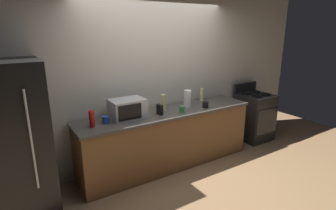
{
  "coord_description": "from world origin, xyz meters",
  "views": [
    {
      "loc": [
        -2.08,
        -2.87,
        2.12
      ],
      "look_at": [
        0.0,
        0.4,
        1.0
      ],
      "focal_mm": 28.5,
      "sensor_mm": 36.0,
      "label": 1
    }
  ],
  "objects_px": {
    "bottle_vinegar": "(164,102)",
    "microwave": "(128,109)",
    "bottle_hot_sauce": "(92,119)",
    "mug_black": "(205,105)",
    "stove_range": "(254,116)",
    "bottle_hand_soap": "(202,94)",
    "mug_green": "(182,109)",
    "refrigerator": "(15,141)",
    "cordless_phone": "(160,110)",
    "paper_towel_roll": "(187,98)",
    "mug_blue": "(106,120)"
  },
  "relations": [
    {
      "from": "microwave",
      "to": "mug_blue",
      "type": "bearing_deg",
      "value": -172.91
    },
    {
      "from": "bottle_hot_sauce",
      "to": "mug_green",
      "type": "bearing_deg",
      "value": -4.94
    },
    {
      "from": "refrigerator",
      "to": "mug_black",
      "type": "bearing_deg",
      "value": -3.28
    },
    {
      "from": "stove_range",
      "to": "bottle_hand_soap",
      "type": "height_order",
      "value": "bottle_hand_soap"
    },
    {
      "from": "refrigerator",
      "to": "paper_towel_roll",
      "type": "bearing_deg",
      "value": 1.17
    },
    {
      "from": "paper_towel_roll",
      "to": "bottle_hand_soap",
      "type": "distance_m",
      "value": 0.46
    },
    {
      "from": "cordless_phone",
      "to": "bottle_hot_sauce",
      "type": "relative_size",
      "value": 0.69
    },
    {
      "from": "refrigerator",
      "to": "microwave",
      "type": "distance_m",
      "value": 1.41
    },
    {
      "from": "refrigerator",
      "to": "bottle_hot_sauce",
      "type": "bearing_deg",
      "value": -2.49
    },
    {
      "from": "mug_black",
      "to": "paper_towel_roll",
      "type": "bearing_deg",
      "value": 135.69
    },
    {
      "from": "refrigerator",
      "to": "bottle_hand_soap",
      "type": "distance_m",
      "value": 2.9
    },
    {
      "from": "stove_range",
      "to": "paper_towel_roll",
      "type": "bearing_deg",
      "value": 178.2
    },
    {
      "from": "bottle_vinegar",
      "to": "mug_black",
      "type": "distance_m",
      "value": 0.68
    },
    {
      "from": "mug_green",
      "to": "bottle_hand_soap",
      "type": "bearing_deg",
      "value": 28.22
    },
    {
      "from": "bottle_vinegar",
      "to": "cordless_phone",
      "type": "bearing_deg",
      "value": -134.18
    },
    {
      "from": "bottle_hand_soap",
      "to": "bottle_vinegar",
      "type": "relative_size",
      "value": 0.92
    },
    {
      "from": "microwave",
      "to": "mug_black",
      "type": "distance_m",
      "value": 1.27
    },
    {
      "from": "paper_towel_roll",
      "to": "mug_blue",
      "type": "height_order",
      "value": "paper_towel_roll"
    },
    {
      "from": "bottle_hot_sauce",
      "to": "mug_green",
      "type": "height_order",
      "value": "bottle_hot_sauce"
    },
    {
      "from": "refrigerator",
      "to": "mug_green",
      "type": "xyz_separation_m",
      "value": [
        2.2,
        -0.15,
        0.05
      ]
    },
    {
      "from": "stove_range",
      "to": "bottle_vinegar",
      "type": "distance_m",
      "value": 2.09
    },
    {
      "from": "refrigerator",
      "to": "bottle_hot_sauce",
      "type": "xyz_separation_m",
      "value": [
        0.87,
        -0.04,
        0.11
      ]
    },
    {
      "from": "microwave",
      "to": "paper_towel_roll",
      "type": "height_order",
      "value": "same"
    },
    {
      "from": "microwave",
      "to": "bottle_hand_soap",
      "type": "distance_m",
      "value": 1.49
    },
    {
      "from": "bottle_hand_soap",
      "to": "mug_blue",
      "type": "bearing_deg",
      "value": -173.46
    },
    {
      "from": "stove_range",
      "to": "refrigerator",
      "type": "bearing_deg",
      "value": -180.0
    },
    {
      "from": "bottle_hot_sauce",
      "to": "mug_black",
      "type": "xyz_separation_m",
      "value": [
        1.79,
        -0.11,
        -0.06
      ]
    },
    {
      "from": "microwave",
      "to": "bottle_hand_soap",
      "type": "relative_size",
      "value": 2.19
    },
    {
      "from": "cordless_phone",
      "to": "mug_black",
      "type": "xyz_separation_m",
      "value": [
        0.79,
        -0.09,
        -0.03
      ]
    },
    {
      "from": "stove_range",
      "to": "microwave",
      "type": "distance_m",
      "value": 2.7
    },
    {
      "from": "cordless_phone",
      "to": "mug_blue",
      "type": "height_order",
      "value": "cordless_phone"
    },
    {
      "from": "stove_range",
      "to": "mug_green",
      "type": "height_order",
      "value": "stove_range"
    },
    {
      "from": "refrigerator",
      "to": "mug_blue",
      "type": "height_order",
      "value": "refrigerator"
    },
    {
      "from": "bottle_hot_sauce",
      "to": "mug_black",
      "type": "distance_m",
      "value": 1.79
    },
    {
      "from": "bottle_vinegar",
      "to": "microwave",
      "type": "bearing_deg",
      "value": -173.52
    },
    {
      "from": "bottle_hand_soap",
      "to": "bottle_hot_sauce",
      "type": "bearing_deg",
      "value": -172.86
    },
    {
      "from": "cordless_phone",
      "to": "bottle_hot_sauce",
      "type": "height_order",
      "value": "bottle_hot_sauce"
    },
    {
      "from": "microwave",
      "to": "cordless_phone",
      "type": "height_order",
      "value": "microwave"
    },
    {
      "from": "mug_black",
      "to": "mug_blue",
      "type": "bearing_deg",
      "value": 174.33
    },
    {
      "from": "cordless_phone",
      "to": "bottle_hot_sauce",
      "type": "bearing_deg",
      "value": 175.81
    },
    {
      "from": "mug_green",
      "to": "cordless_phone",
      "type": "bearing_deg",
      "value": 164.92
    },
    {
      "from": "stove_range",
      "to": "paper_towel_roll",
      "type": "relative_size",
      "value": 4.0
    },
    {
      "from": "microwave",
      "to": "paper_towel_roll",
      "type": "bearing_deg",
      "value": 0.12
    },
    {
      "from": "stove_range",
      "to": "paper_towel_roll",
      "type": "height_order",
      "value": "paper_towel_roll"
    },
    {
      "from": "paper_towel_roll",
      "to": "cordless_phone",
      "type": "height_order",
      "value": "paper_towel_roll"
    },
    {
      "from": "microwave",
      "to": "mug_green",
      "type": "relative_size",
      "value": 5.0
    },
    {
      "from": "stove_range",
      "to": "mug_black",
      "type": "height_order",
      "value": "stove_range"
    },
    {
      "from": "bottle_vinegar",
      "to": "mug_blue",
      "type": "xyz_separation_m",
      "value": [
        -0.98,
        -0.11,
        -0.07
      ]
    },
    {
      "from": "paper_towel_roll",
      "to": "bottle_vinegar",
      "type": "relative_size",
      "value": 1.13
    },
    {
      "from": "paper_towel_roll",
      "to": "bottle_vinegar",
      "type": "xyz_separation_m",
      "value": [
        -0.41,
        0.07,
        -0.02
      ]
    }
  ]
}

